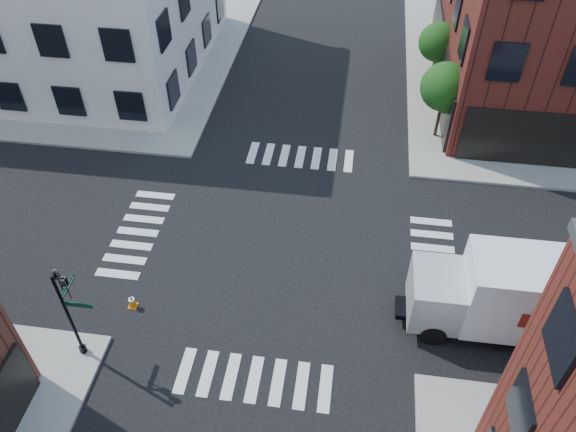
% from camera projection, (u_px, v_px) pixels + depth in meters
% --- Properties ---
extents(ground, '(120.00, 120.00, 0.00)m').
position_uv_depth(ground, '(282.00, 247.00, 26.24)').
color(ground, black).
rests_on(ground, ground).
extents(sidewalk_nw, '(30.00, 30.00, 0.15)m').
position_uv_depth(sidewalk_nw, '(55.00, 25.00, 43.51)').
color(sidewalk_nw, gray).
rests_on(sidewalk_nw, ground).
extents(tree_near, '(2.69, 2.69, 4.49)m').
position_uv_depth(tree_near, '(446.00, 89.00, 30.51)').
color(tree_near, black).
rests_on(tree_near, ground).
extents(tree_far, '(2.43, 2.43, 4.07)m').
position_uv_depth(tree_far, '(439.00, 44.00, 35.04)').
color(tree_far, black).
rests_on(tree_far, ground).
extents(signal_pole, '(1.29, 1.24, 4.60)m').
position_uv_depth(signal_pole, '(69.00, 306.00, 20.15)').
color(signal_pole, black).
rests_on(signal_pole, ground).
extents(box_truck, '(8.48, 2.71, 3.82)m').
position_uv_depth(box_truck, '(524.00, 297.00, 21.55)').
color(box_truck, silver).
rests_on(box_truck, ground).
extents(traffic_cone, '(0.37, 0.37, 0.68)m').
position_uv_depth(traffic_cone, '(132.00, 301.00, 23.48)').
color(traffic_cone, orange).
rests_on(traffic_cone, ground).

